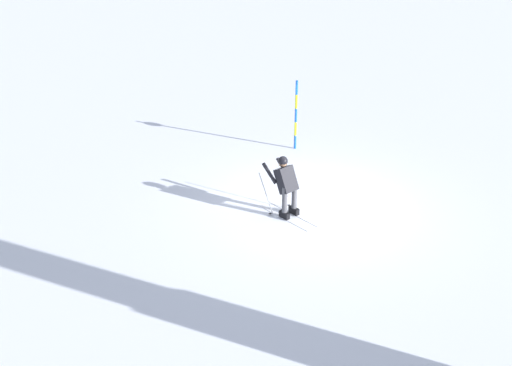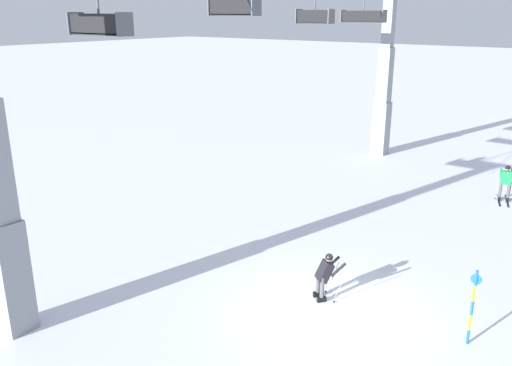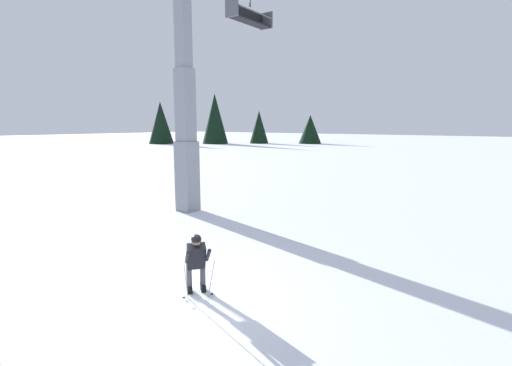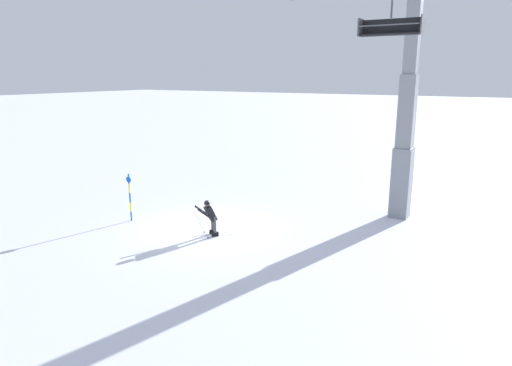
{
  "view_description": "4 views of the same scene",
  "coord_description": "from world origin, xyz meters",
  "px_view_note": "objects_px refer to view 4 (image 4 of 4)",
  "views": [
    {
      "loc": [
        -0.94,
        13.42,
        7.13
      ],
      "look_at": [
        0.99,
        2.7,
        1.83
      ],
      "focal_mm": 42.4,
      "sensor_mm": 36.0,
      "label": 1
    },
    {
      "loc": [
        -11.99,
        -6.3,
        8.32
      ],
      "look_at": [
        1.19,
        3.55,
        2.99
      ],
      "focal_mm": 37.17,
      "sensor_mm": 36.0,
      "label": 2
    },
    {
      "loc": [
        6.62,
        -5.35,
        3.98
      ],
      "look_at": [
        1.14,
        2.28,
        2.48
      ],
      "focal_mm": 26.26,
      "sensor_mm": 36.0,
      "label": 3
    },
    {
      "loc": [
        14.57,
        10.97,
        6.36
      ],
      "look_at": [
        0.84,
        2.83,
        2.5
      ],
      "focal_mm": 31.66,
      "sensor_mm": 36.0,
      "label": 4
    }
  ],
  "objects_px": {
    "skier_carving_main": "(210,215)",
    "lift_tower_near": "(406,125)",
    "chairlift_seat_nearest": "(391,26)",
    "trail_marker_pole": "(130,196)"
  },
  "relations": [
    {
      "from": "skier_carving_main",
      "to": "lift_tower_near",
      "type": "height_order",
      "value": "lift_tower_near"
    },
    {
      "from": "skier_carving_main",
      "to": "chairlift_seat_nearest",
      "type": "bearing_deg",
      "value": 116.03
    },
    {
      "from": "lift_tower_near",
      "to": "chairlift_seat_nearest",
      "type": "bearing_deg",
      "value": 0.0
    },
    {
      "from": "lift_tower_near",
      "to": "trail_marker_pole",
      "type": "distance_m",
      "value": 12.51
    },
    {
      "from": "skier_carving_main",
      "to": "lift_tower_near",
      "type": "distance_m",
      "value": 9.38
    },
    {
      "from": "lift_tower_near",
      "to": "trail_marker_pole",
      "type": "height_order",
      "value": "lift_tower_near"
    },
    {
      "from": "lift_tower_near",
      "to": "chairlift_seat_nearest",
      "type": "height_order",
      "value": "lift_tower_near"
    },
    {
      "from": "lift_tower_near",
      "to": "skier_carving_main",
      "type": "bearing_deg",
      "value": -42.82
    },
    {
      "from": "skier_carving_main",
      "to": "chairlift_seat_nearest",
      "type": "height_order",
      "value": "chairlift_seat_nearest"
    },
    {
      "from": "skier_carving_main",
      "to": "trail_marker_pole",
      "type": "bearing_deg",
      "value": -86.36
    }
  ]
}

